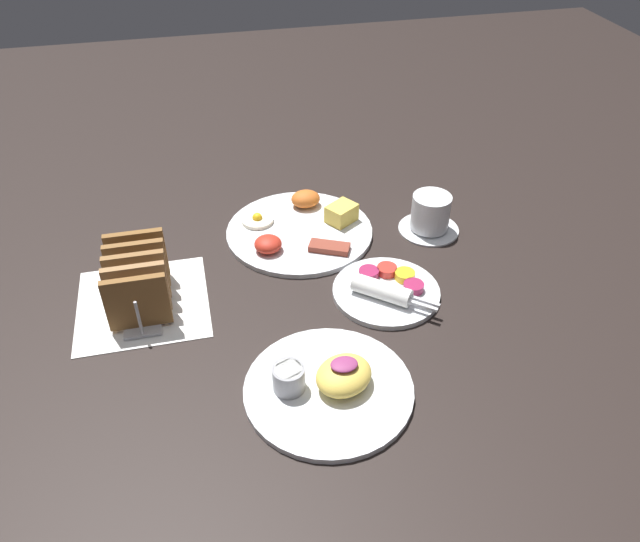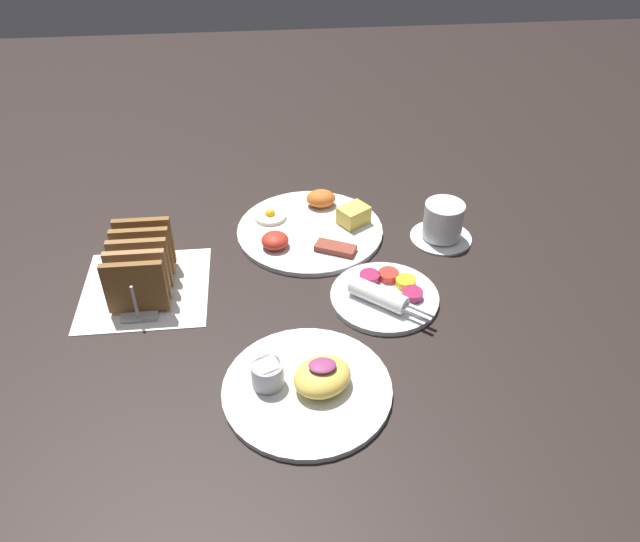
% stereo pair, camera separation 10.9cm
% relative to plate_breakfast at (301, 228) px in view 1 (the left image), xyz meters
% --- Properties ---
extents(ground_plane, '(3.00, 3.00, 0.00)m').
position_rel_plate_breakfast_xyz_m(ground_plane, '(-0.09, -0.21, -0.01)').
color(ground_plane, black).
extents(napkin_flat, '(0.22, 0.22, 0.00)m').
position_rel_plate_breakfast_xyz_m(napkin_flat, '(-0.31, -0.15, -0.01)').
color(napkin_flat, white).
rests_on(napkin_flat, ground_plane).
extents(plate_breakfast, '(0.29, 0.29, 0.05)m').
position_rel_plate_breakfast_xyz_m(plate_breakfast, '(0.00, 0.00, 0.00)').
color(plate_breakfast, white).
rests_on(plate_breakfast, ground_plane).
extents(plate_condiments, '(0.19, 0.19, 0.04)m').
position_rel_plate_breakfast_xyz_m(plate_condiments, '(0.11, -0.22, 0.00)').
color(plate_condiments, white).
rests_on(plate_condiments, ground_plane).
extents(plate_foreground, '(0.25, 0.25, 0.06)m').
position_rel_plate_breakfast_xyz_m(plate_foreground, '(-0.04, -0.41, 0.00)').
color(plate_foreground, white).
rests_on(plate_foreground, ground_plane).
extents(toast_rack, '(0.10, 0.18, 0.10)m').
position_rel_plate_breakfast_xyz_m(toast_rack, '(-0.31, -0.15, 0.04)').
color(toast_rack, '#B7B7BC').
rests_on(toast_rack, ground_plane).
extents(coffee_cup, '(0.12, 0.12, 0.08)m').
position_rel_plate_breakfast_xyz_m(coffee_cup, '(0.25, -0.05, 0.03)').
color(coffee_cup, white).
rests_on(coffee_cup, ground_plane).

